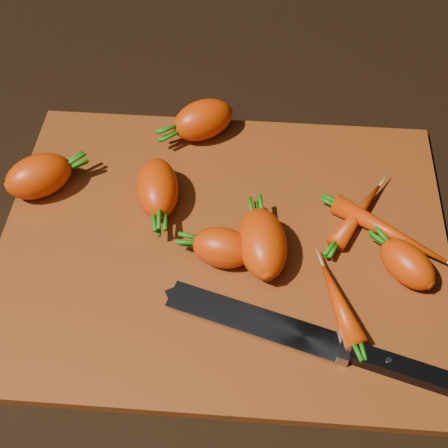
{
  "coord_description": "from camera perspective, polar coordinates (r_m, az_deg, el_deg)",
  "views": [
    {
      "loc": [
        0.03,
        -0.42,
        0.57
      ],
      "look_at": [
        0.0,
        0.01,
        0.03
      ],
      "focal_mm": 50.0,
      "sensor_mm": 36.0,
      "label": 1
    }
  ],
  "objects": [
    {
      "name": "knife",
      "position": [
        0.63,
        4.19,
        -9.23
      ],
      "size": [
        0.29,
        0.11,
        0.02
      ],
      "rotation": [
        0.0,
        0.0,
        -0.28
      ],
      "color": "gray",
      "rests_on": "cutting_board"
    },
    {
      "name": "carrot_1",
      "position": [
        0.66,
        -0.15,
        -2.18
      ],
      "size": [
        0.07,
        0.05,
        0.04
      ],
      "primitive_type": "ellipsoid",
      "rotation": [
        0.0,
        0.0,
        2.98
      ],
      "color": "#C63507",
      "rests_on": "cutting_board"
    },
    {
      "name": "carrot_6",
      "position": [
        0.72,
        12.15,
        0.89
      ],
      "size": [
        0.07,
        0.1,
        0.02
      ],
      "primitive_type": "ellipsoid",
      "rotation": [
        0.0,
        0.0,
        1.03
      ],
      "color": "#C63507",
      "rests_on": "cutting_board"
    },
    {
      "name": "cutting_board",
      "position": [
        0.7,
        -0.06,
        -1.86
      ],
      "size": [
        0.5,
        0.4,
        0.01
      ],
      "primitive_type": "cube",
      "color": "brown",
      "rests_on": "ground"
    },
    {
      "name": "carrot_5",
      "position": [
        0.68,
        16.41,
        -3.52
      ],
      "size": [
        0.07,
        0.08,
        0.04
      ],
      "primitive_type": "ellipsoid",
      "rotation": [
        0.0,
        0.0,
        2.27
      ],
      "color": "#C63507",
      "rests_on": "cutting_board"
    },
    {
      "name": "carrot_3",
      "position": [
        0.66,
        3.52,
        -1.77
      ],
      "size": [
        0.07,
        0.1,
        0.05
      ],
      "primitive_type": "ellipsoid",
      "rotation": [
        0.0,
        0.0,
        1.74
      ],
      "color": "#C63507",
      "rests_on": "cutting_board"
    },
    {
      "name": "carrot_0",
      "position": [
        0.76,
        -16.59,
        4.22
      ],
      "size": [
        0.09,
        0.09,
        0.05
      ],
      "primitive_type": "ellipsoid",
      "rotation": [
        0.0,
        0.0,
        0.6
      ],
      "color": "#C63507",
      "rests_on": "cutting_board"
    },
    {
      "name": "carrot_4",
      "position": [
        0.8,
        -1.93,
        9.5
      ],
      "size": [
        0.09,
        0.08,
        0.05
      ],
      "primitive_type": "ellipsoid",
      "rotation": [
        0.0,
        0.0,
        3.71
      ],
      "color": "#C63507",
      "rests_on": "cutting_board"
    },
    {
      "name": "carrot_8",
      "position": [
        0.65,
        10.5,
        -7.2
      ],
      "size": [
        0.05,
        0.1,
        0.02
      ],
      "primitive_type": "ellipsoid",
      "rotation": [
        0.0,
        0.0,
        1.89
      ],
      "color": "#C63507",
      "rests_on": "cutting_board"
    },
    {
      "name": "carrot_2",
      "position": [
        0.72,
        -6.11,
        3.29
      ],
      "size": [
        0.06,
        0.09,
        0.05
      ],
      "primitive_type": "ellipsoid",
      "rotation": [
        0.0,
        0.0,
        -1.38
      ],
      "color": "#C63507",
      "rests_on": "cutting_board"
    },
    {
      "name": "ground",
      "position": [
        0.71,
        -0.06,
        -2.39
      ],
      "size": [
        2.0,
        2.0,
        0.01
      ],
      "primitive_type": "cube",
      "color": "black"
    },
    {
      "name": "carrot_7",
      "position": [
        0.71,
        14.85,
        -0.69
      ],
      "size": [
        0.13,
        0.09,
        0.02
      ],
      "primitive_type": "ellipsoid",
      "rotation": [
        0.0,
        0.0,
        -0.57
      ],
      "color": "#C63507",
      "rests_on": "cutting_board"
    }
  ]
}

